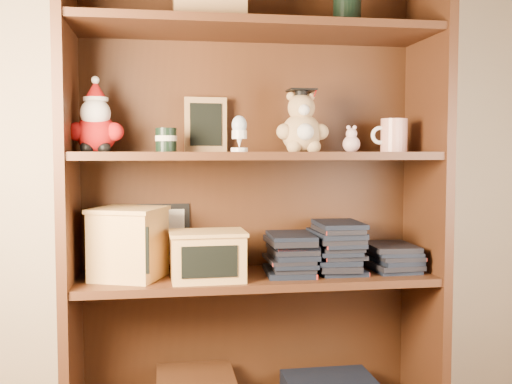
# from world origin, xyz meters

# --- Properties ---
(bookcase) EXTENTS (1.20, 0.35, 1.60)m
(bookcase) POSITION_xyz_m (-0.05, 1.36, 0.78)
(bookcase) COLOR #452513
(bookcase) RESTS_ON ground
(shelf_lower) EXTENTS (1.14, 0.33, 0.02)m
(shelf_lower) POSITION_xyz_m (-0.04, 1.30, 0.54)
(shelf_lower) COLOR #452513
(shelf_lower) RESTS_ON ground
(shelf_upper) EXTENTS (1.14, 0.33, 0.02)m
(shelf_upper) POSITION_xyz_m (-0.04, 1.30, 0.94)
(shelf_upper) COLOR #452513
(shelf_upper) RESTS_ON ground
(santa_plush) EXTENTS (0.17, 0.12, 0.24)m
(santa_plush) POSITION_xyz_m (-0.54, 1.30, 1.04)
(santa_plush) COLOR #A50F0F
(santa_plush) RESTS_ON shelf_upper
(teachers_tin) EXTENTS (0.07, 0.07, 0.08)m
(teachers_tin) POSITION_xyz_m (-0.33, 1.30, 0.99)
(teachers_tin) COLOR black
(teachers_tin) RESTS_ON shelf_upper
(chalkboard_plaque) EXTENTS (0.14, 0.08, 0.18)m
(chalkboard_plaque) POSITION_xyz_m (-0.20, 1.42, 1.04)
(chalkboard_plaque) COLOR #9E7547
(chalkboard_plaque) RESTS_ON shelf_upper
(egg_cup) EXTENTS (0.05, 0.05, 0.11)m
(egg_cup) POSITION_xyz_m (-0.11, 1.23, 1.01)
(egg_cup) COLOR white
(egg_cup) RESTS_ON shelf_upper
(grad_teddy_bear) EXTENTS (0.17, 0.15, 0.21)m
(grad_teddy_bear) POSITION_xyz_m (0.10, 1.30, 1.03)
(grad_teddy_bear) COLOR tan
(grad_teddy_bear) RESTS_ON shelf_upper
(pink_figurine) EXTENTS (0.06, 0.06, 0.09)m
(pink_figurine) POSITION_xyz_m (0.27, 1.30, 0.98)
(pink_figurine) COLOR beige
(pink_figurine) RESTS_ON shelf_upper
(teacher_mug) EXTENTS (0.12, 0.09, 0.11)m
(teacher_mug) POSITION_xyz_m (0.42, 1.30, 1.01)
(teacher_mug) COLOR silver
(teacher_mug) RESTS_ON shelf_upper
(certificate_frame) EXTENTS (0.18, 0.05, 0.22)m
(certificate_frame) POSITION_xyz_m (-0.34, 1.44, 0.66)
(certificate_frame) COLOR black
(certificate_frame) RESTS_ON shelf_lower
(treats_box) EXTENTS (0.27, 0.27, 0.22)m
(treats_box) POSITION_xyz_m (-0.45, 1.30, 0.66)
(treats_box) COLOR tan
(treats_box) RESTS_ON shelf_lower
(pencils_box) EXTENTS (0.24, 0.17, 0.15)m
(pencils_box) POSITION_xyz_m (-0.21, 1.24, 0.63)
(pencils_box) COLOR tan
(pencils_box) RESTS_ON shelf_lower
(book_stack_left) EXTENTS (0.14, 0.20, 0.14)m
(book_stack_left) POSITION_xyz_m (0.07, 1.30, 0.62)
(book_stack_left) COLOR black
(book_stack_left) RESTS_ON shelf_lower
(book_stack_mid) EXTENTS (0.14, 0.20, 0.18)m
(book_stack_mid) POSITION_xyz_m (0.23, 1.30, 0.64)
(book_stack_mid) COLOR black
(book_stack_mid) RESTS_ON shelf_lower
(book_stack_right) EXTENTS (0.14, 0.20, 0.10)m
(book_stack_right) POSITION_xyz_m (0.42, 1.30, 0.60)
(book_stack_right) COLOR black
(book_stack_right) RESTS_ON shelf_lower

